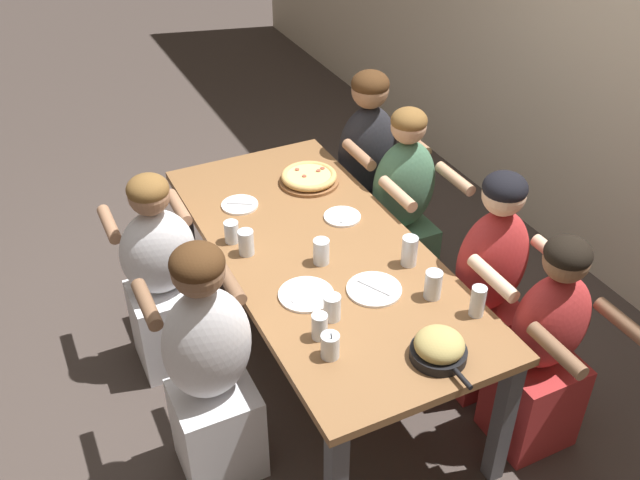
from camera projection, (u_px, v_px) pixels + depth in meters
name	position (u px, v px, depth m)	size (l,w,h in m)	color
ground_plane	(320.00, 364.00, 3.72)	(18.00, 18.00, 0.00)	#423833
dining_table	(320.00, 262.00, 3.34)	(2.01, 0.90, 0.74)	brown
pizza_board_main	(309.00, 178.00, 3.76)	(0.32, 0.32, 0.06)	brown
skillet_bowl	(439.00, 348.00, 2.69)	(0.32, 0.22, 0.12)	black
empty_plate_a	(342.00, 217.00, 3.50)	(0.18, 0.18, 0.02)	white
empty_plate_b	(306.00, 294.00, 3.01)	(0.24, 0.24, 0.02)	white
empty_plate_c	(374.00, 289.00, 3.04)	(0.24, 0.24, 0.02)	white
empty_plate_d	(240.00, 205.00, 3.59)	(0.19, 0.19, 0.02)	white
cocktail_glass_blue	(330.00, 347.00, 2.70)	(0.07, 0.07, 0.13)	silver
drinking_glass_a	(409.00, 253.00, 3.17)	(0.07, 0.07, 0.14)	silver
drinking_glass_b	(232.00, 233.00, 3.32)	(0.07, 0.07, 0.11)	silver
drinking_glass_c	(246.00, 244.00, 3.24)	(0.07, 0.07, 0.12)	silver
drinking_glass_d	(320.00, 328.00, 2.78)	(0.06, 0.06, 0.11)	silver
drinking_glass_e	(478.00, 302.00, 2.89)	(0.06, 0.06, 0.14)	silver
drinking_glass_f	(321.00, 253.00, 3.18)	(0.07, 0.07, 0.12)	silver
drinking_glass_g	(433.00, 286.00, 2.98)	(0.07, 0.07, 0.13)	silver
drinking_glass_h	(332.00, 309.00, 2.87)	(0.07, 0.07, 0.11)	silver
diner_near_midright	(211.00, 375.00, 2.89)	(0.51, 0.40, 1.20)	silver
diner_far_left	(367.00, 176.00, 4.19)	(0.51, 0.40, 1.21)	#232328
diner_far_midright	(487.00, 294.00, 3.34)	(0.51, 0.40, 1.19)	#B22D2D
diner_near_midleft	(163.00, 283.00, 3.47)	(0.51, 0.40, 1.10)	silver
diner_far_midleft	(402.00, 215.00, 3.91)	(0.51, 0.40, 1.16)	#477556
diner_far_right	(543.00, 355.00, 3.06)	(0.51, 0.40, 1.11)	#B22D2D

